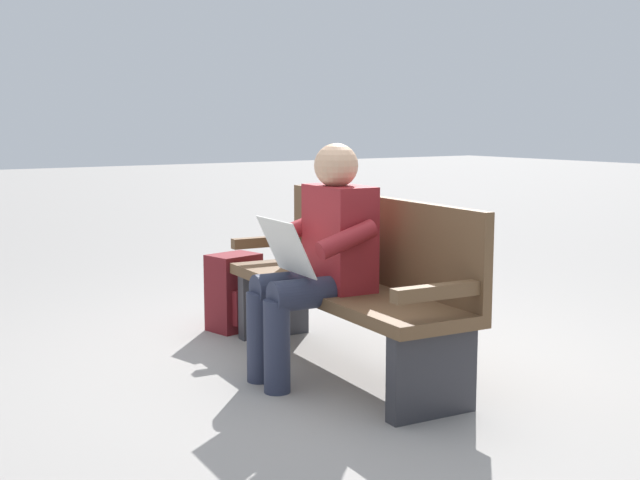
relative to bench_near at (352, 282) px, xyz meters
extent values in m
plane|color=gray|center=(0.01, 0.07, -0.46)|extent=(40.00, 40.00, 0.00)
cube|color=brown|center=(0.01, 0.07, -0.04)|extent=(1.83, 0.63, 0.06)
cube|color=brown|center=(-0.01, -0.14, 0.22)|extent=(1.80, 0.21, 0.45)
cube|color=brown|center=(-0.84, 0.14, 0.11)|extent=(0.10, 0.48, 0.06)
cube|color=brown|center=(0.85, 0.00, 0.11)|extent=(0.10, 0.48, 0.06)
cube|color=#2D2D33|center=(-0.79, 0.14, -0.26)|extent=(0.12, 0.44, 0.39)
cube|color=#2D2D33|center=(0.80, 0.00, -0.26)|extent=(0.12, 0.44, 0.39)
cube|color=maroon|center=(-0.06, 0.13, 0.25)|extent=(0.42, 0.25, 0.52)
sphere|color=tan|center=(-0.06, 0.15, 0.61)|extent=(0.22, 0.22, 0.22)
cylinder|color=#282D42|center=(-0.14, 0.34, 0.01)|extent=(0.19, 0.43, 0.15)
cylinder|color=#282D42|center=(0.06, 0.33, 0.01)|extent=(0.19, 0.43, 0.15)
cylinder|color=#282D42|center=(-0.13, 0.53, -0.23)|extent=(0.13, 0.13, 0.45)
cylinder|color=#282D42|center=(0.07, 0.52, -0.23)|extent=(0.13, 0.13, 0.45)
cylinder|color=maroon|center=(-0.29, 0.25, 0.28)|extent=(0.12, 0.32, 0.18)
cylinder|color=maroon|center=(0.19, 0.21, 0.28)|extent=(0.12, 0.32, 0.18)
cube|color=silver|center=(-0.04, 0.43, 0.23)|extent=(0.41, 0.17, 0.27)
cube|color=maroon|center=(1.07, 0.13, -0.22)|extent=(0.28, 0.33, 0.47)
cube|color=maroon|center=(0.95, 0.10, -0.29)|extent=(0.08, 0.21, 0.21)
camera|label=1|loc=(-3.47, 2.51, 0.83)|focal=47.15mm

